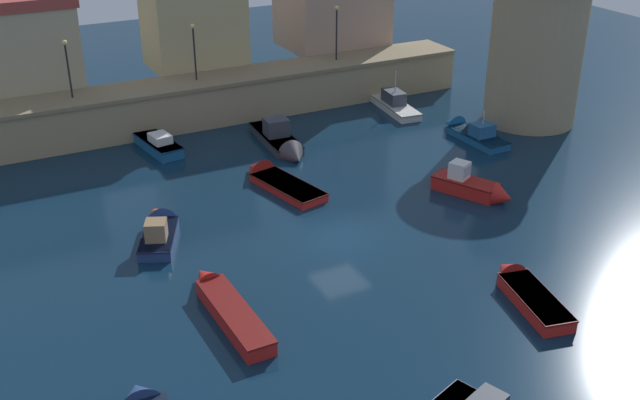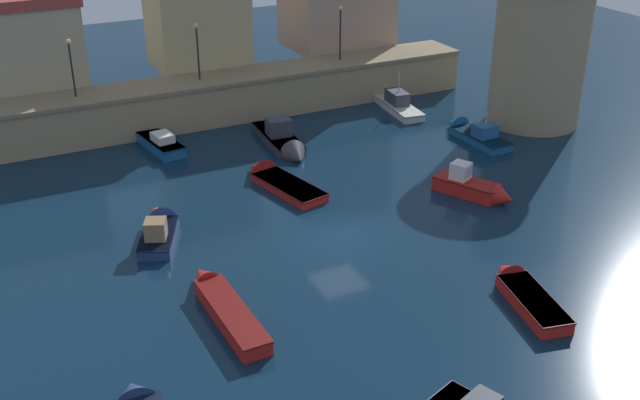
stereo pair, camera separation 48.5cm
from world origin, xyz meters
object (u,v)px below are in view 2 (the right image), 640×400
object	(u,v)px
quay_lamp_0	(71,59)
quay_lamp_1	(197,43)
moored_boat_7	(274,179)
moored_boat_10	(284,142)
mooring_buoy_0	(157,213)
moored_boat_1	(390,100)
moored_boat_8	(472,132)
fortress_tower	(540,49)
moored_boat_5	(475,188)
moored_boat_0	(523,292)
moored_boat_6	(223,304)
moored_boat_2	(155,139)
moored_boat_4	(160,229)
quay_lamp_2	(340,25)

from	to	relation	value
quay_lamp_0	quay_lamp_1	xyz separation A→B (m)	(8.13, 0.00, 0.07)
moored_boat_7	moored_boat_10	world-z (taller)	moored_boat_10
quay_lamp_1	mooring_buoy_0	bearing A→B (deg)	-118.64
moored_boat_1	moored_boat_8	distance (m)	8.02
fortress_tower	moored_boat_5	world-z (taller)	fortress_tower
moored_boat_10	mooring_buoy_0	bearing A→B (deg)	-57.13
moored_boat_1	moored_boat_10	bearing A→B (deg)	118.18
moored_boat_0	moored_boat_5	distance (m)	10.13
moored_boat_1	mooring_buoy_0	xyz separation A→B (m)	(-20.01, -9.40, -0.40)
moored_boat_0	moored_boat_6	bearing A→B (deg)	80.71
moored_boat_10	mooring_buoy_0	world-z (taller)	moored_boat_10
moored_boat_1	mooring_buoy_0	distance (m)	22.11
moored_boat_7	moored_boat_2	bearing A→B (deg)	15.16
moored_boat_4	moored_boat_8	size ratio (longest dim) A/B	0.87
moored_boat_8	fortress_tower	bearing A→B (deg)	-84.73
moored_boat_0	moored_boat_4	xyz separation A→B (m)	(-12.34, 12.45, 0.08)
quay_lamp_2	moored_boat_1	size ratio (longest dim) A/B	0.52
moored_boat_5	moored_boat_1	bearing A→B (deg)	140.08
fortress_tower	moored_boat_6	bearing A→B (deg)	-155.43
quay_lamp_1	moored_boat_8	xyz separation A→B (m)	(14.67, -10.75, -5.10)
moored_boat_1	moored_boat_10	size ratio (longest dim) A/B	1.07
moored_boat_4	moored_boat_8	xyz separation A→B (m)	(21.84, 3.98, -0.03)
moored_boat_4	moored_boat_8	bearing A→B (deg)	-55.79
moored_boat_2	moored_boat_6	xyz separation A→B (m)	(-2.58, -19.60, -0.04)
fortress_tower	moored_boat_4	distance (m)	28.16
moored_boat_2	moored_boat_10	size ratio (longest dim) A/B	0.85
moored_boat_0	moored_boat_2	xyz separation A→B (m)	(-9.28, 24.39, 0.09)
quay_lamp_0	moored_boat_8	xyz separation A→B (m)	(22.80, -10.75, -5.03)
moored_boat_4	moored_boat_5	size ratio (longest dim) A/B	1.04
quay_lamp_1	quay_lamp_2	distance (m)	10.65
moored_boat_6	moored_boat_7	xyz separation A→B (m)	(7.06, 10.94, -0.13)
moored_boat_1	moored_boat_4	world-z (taller)	moored_boat_1
fortress_tower	moored_boat_7	distance (m)	20.45
moored_boat_1	moored_boat_2	size ratio (longest dim) A/B	1.26
moored_boat_4	moored_boat_7	world-z (taller)	moored_boat_4
quay_lamp_1	moored_boat_0	xyz separation A→B (m)	(5.16, -27.18, -5.15)
moored_boat_8	moored_boat_10	world-z (taller)	moored_boat_8
moored_boat_2	mooring_buoy_0	distance (m)	9.82
moored_boat_5	moored_boat_6	size ratio (longest dim) A/B	0.68
fortress_tower	quay_lamp_0	distance (m)	30.08
moored_boat_2	moored_boat_8	distance (m)	20.40
quay_lamp_1	moored_boat_4	distance (m)	17.16
moored_boat_6	moored_boat_7	bearing A→B (deg)	-33.80
quay_lamp_2	mooring_buoy_0	bearing A→B (deg)	-144.75
moored_boat_5	mooring_buoy_0	size ratio (longest dim) A/B	7.64
moored_boat_1	moored_boat_4	distance (m)	23.69
mooring_buoy_0	moored_boat_5	bearing A→B (deg)	-19.64
moored_boat_7	quay_lamp_1	bearing A→B (deg)	-10.38
moored_boat_8	moored_boat_10	xyz separation A→B (m)	(-11.64, 3.82, 0.05)
quay_lamp_2	moored_boat_6	distance (m)	28.80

